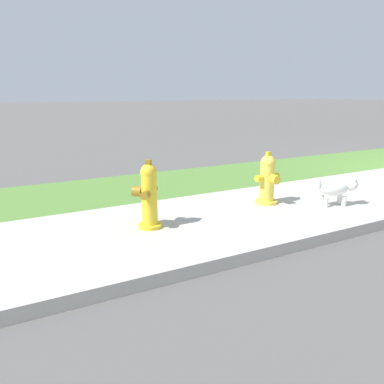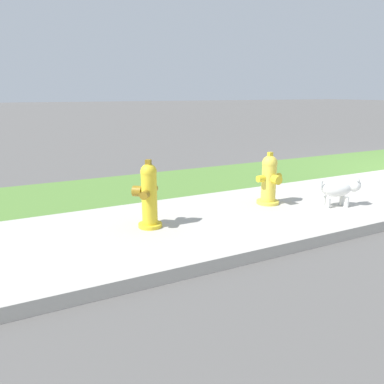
{
  "view_description": "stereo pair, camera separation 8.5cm",
  "coord_description": "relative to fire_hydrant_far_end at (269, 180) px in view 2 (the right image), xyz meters",
  "views": [
    {
      "loc": [
        -7.39,
        -3.64,
        1.47
      ],
      "look_at": [
        -5.5,
        -0.09,
        0.4
      ],
      "focal_mm": 35.0,
      "sensor_mm": 36.0,
      "label": 1
    },
    {
      "loc": [
        -7.31,
        -3.68,
        1.47
      ],
      "look_at": [
        -5.5,
        -0.09,
        0.4
      ],
      "focal_mm": 35.0,
      "sensor_mm": 36.0,
      "label": 2
    }
  ],
  "objects": [
    {
      "name": "small_white_dog",
      "position": [
        0.76,
        -0.52,
        -0.09
      ],
      "size": [
        0.55,
        0.33,
        0.44
      ],
      "rotation": [
        0.0,
        0.0,
        5.94
      ],
      "color": "white",
      "rests_on": "ground"
    },
    {
      "name": "fire_hydrant_at_driveway",
      "position": [
        -1.76,
        -0.13,
        0.03
      ],
      "size": [
        0.33,
        0.33,
        0.78
      ],
      "rotation": [
        0.0,
        0.0,
        0.86
      ],
      "color": "yellow",
      "rests_on": "ground"
    },
    {
      "name": "grass_verge",
      "position": [
        4.19,
        1.74,
        -0.34
      ],
      "size": [
        18.0,
        1.82,
        0.01
      ],
      "primitive_type": "cube",
      "color": "#568438",
      "rests_on": "ground"
    },
    {
      "name": "fire_hydrant_far_end",
      "position": [
        0.0,
        0.0,
        0.0
      ],
      "size": [
        0.38,
        0.35,
        0.71
      ],
      "rotation": [
        0.0,
        0.0,
        3.17
      ],
      "color": "yellow",
      "rests_on": "ground"
    }
  ]
}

